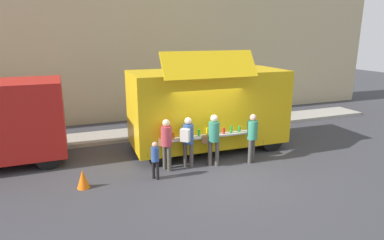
% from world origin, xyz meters
% --- Properties ---
extents(ground_plane, '(60.00, 60.00, 0.00)m').
position_xyz_m(ground_plane, '(0.00, 0.00, 0.00)').
color(ground_plane, '#38383D').
extents(curb_strip, '(28.00, 1.60, 0.15)m').
position_xyz_m(curb_strip, '(-3.47, 4.90, 0.07)').
color(curb_strip, '#9E998E').
rests_on(curb_strip, ground).
extents(building_behind, '(32.00, 2.40, 9.38)m').
position_xyz_m(building_behind, '(-2.47, 8.80, 4.69)').
color(building_behind, tan).
rests_on(building_behind, ground).
extents(food_truck_main, '(5.79, 3.11, 3.78)m').
position_xyz_m(food_truck_main, '(0.54, 2.28, 1.63)').
color(food_truck_main, gold).
rests_on(food_truck_main, ground).
extents(traffic_cone_orange, '(0.36, 0.36, 0.55)m').
position_xyz_m(traffic_cone_orange, '(-4.17, 0.47, 0.28)').
color(traffic_cone_orange, orange).
rests_on(traffic_cone_orange, ground).
extents(trash_bin, '(0.60, 0.60, 1.02)m').
position_xyz_m(trash_bin, '(4.56, 4.60, 0.51)').
color(trash_bin, '#2C5D37').
rests_on(trash_bin, ground).
extents(customer_front_ordering, '(0.56, 0.43, 1.77)m').
position_xyz_m(customer_front_ordering, '(-0.00, 0.63, 1.05)').
color(customer_front_ordering, '#504A43').
rests_on(customer_front_ordering, ground).
extents(customer_mid_with_backpack, '(0.52, 0.54, 1.71)m').
position_xyz_m(customer_mid_with_backpack, '(-0.85, 0.79, 1.04)').
color(customer_mid_with_backpack, '#4F4540').
rests_on(customer_mid_with_backpack, ground).
extents(customer_rear_waiting, '(0.39, 0.55, 1.70)m').
position_xyz_m(customer_rear_waiting, '(-1.55, 0.87, 1.01)').
color(customer_rear_waiting, '#4D483F').
rests_on(customer_rear_waiting, ground).
extents(customer_extra_browsing, '(0.35, 0.35, 1.71)m').
position_xyz_m(customer_extra_browsing, '(1.36, 0.44, 1.02)').
color(customer_extra_browsing, '#4B4843').
rests_on(customer_extra_browsing, ground).
extents(child_near_queue, '(0.24, 0.24, 1.19)m').
position_xyz_m(child_near_queue, '(-2.08, 0.31, 0.71)').
color(child_near_queue, black).
rests_on(child_near_queue, ground).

